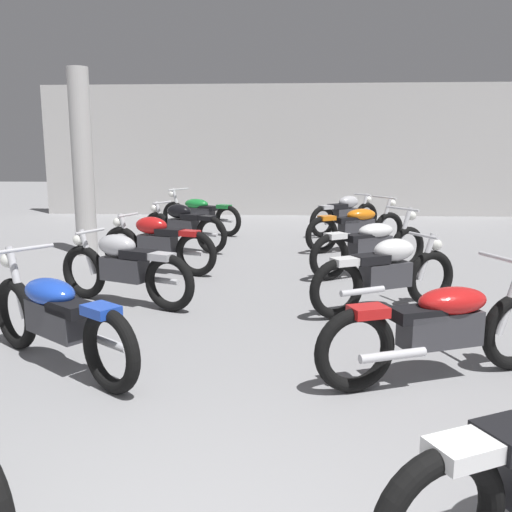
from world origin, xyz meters
TOP-DOWN VIEW (x-y plane):
  - back_wall at (0.00, 14.35)m, footprint 13.13×0.24m
  - support_pillar at (-3.17, 8.06)m, footprint 0.36×0.36m
  - motorcycle_left_row_1 at (-1.55, 2.91)m, footprint 1.79×1.40m
  - motorcycle_left_row_2 at (-1.56, 4.90)m, footprint 1.85×0.88m
  - motorcycle_left_row_3 at (-1.58, 6.66)m, footprint 1.90×0.77m
  - motorcycle_left_row_4 at (-1.55, 8.59)m, footprint 1.77×1.07m
  - motorcycle_left_row_5 at (-1.57, 10.66)m, footprint 1.95×1.18m
  - motorcycle_right_row_1 at (1.63, 2.84)m, footprint 2.07×0.98m
  - motorcycle_right_row_2 at (1.52, 4.76)m, footprint 1.80×1.00m
  - motorcycle_right_row_3 at (1.62, 6.71)m, footprint 1.88×1.27m
  - motorcycle_right_row_4 at (1.66, 8.77)m, footprint 1.94×1.19m
  - motorcycle_right_row_5 at (1.63, 10.66)m, footprint 1.62×1.30m

SIDE VIEW (x-z plane):
  - motorcycle_left_row_1 at x=-1.55m, z-range -0.04..0.94m
  - motorcycle_left_row_5 at x=-1.57m, z-range -0.04..0.94m
  - motorcycle_right_row_1 at x=1.63m, z-range -0.04..0.94m
  - motorcycle_right_row_3 at x=1.62m, z-range -0.04..0.94m
  - motorcycle_right_row_4 at x=1.66m, z-range -0.04..0.94m
  - motorcycle_left_row_2 at x=-1.56m, z-range 0.02..0.90m
  - motorcycle_left_row_3 at x=-1.58m, z-range 0.02..0.90m
  - motorcycle_left_row_4 at x=-1.55m, z-range 0.02..0.90m
  - motorcycle_right_row_2 at x=1.52m, z-range 0.02..0.90m
  - motorcycle_right_row_5 at x=1.63m, z-range 0.02..0.90m
  - support_pillar at x=-3.17m, z-range 0.00..3.20m
  - back_wall at x=0.00m, z-range 0.00..3.60m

